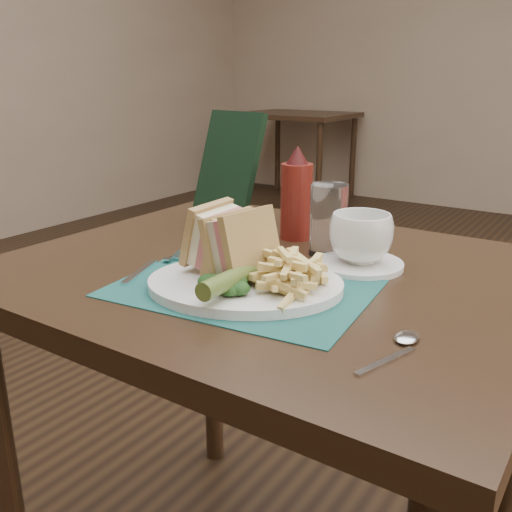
{
  "coord_description": "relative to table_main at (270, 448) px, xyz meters",
  "views": [
    {
      "loc": [
        0.5,
        -1.29,
        1.07
      ],
      "look_at": [
        0.03,
        -0.59,
        0.8
      ],
      "focal_mm": 40.0,
      "sensor_mm": 36.0,
      "label": 1
    }
  ],
  "objects": [
    {
      "name": "sandwich_half_b",
      "position": [
        -0.0,
        -0.11,
        0.45
      ],
      "size": [
        0.09,
        0.12,
        0.11
      ],
      "primitive_type": null,
      "rotation": [
        0.0,
        -0.24,
        -0.14
      ],
      "color": "tan",
      "rests_on": "plate"
    },
    {
      "name": "table_bg_left",
      "position": [
        -2.0,
        3.55,
        0.0
      ],
      "size": [
        0.9,
        0.75,
        0.75
      ],
      "primitive_type": null,
      "color": "black",
      "rests_on": "ground"
    },
    {
      "name": "fork",
      "position": [
        -0.16,
        -0.13,
        0.38
      ],
      "size": [
        0.09,
        0.17,
        0.01
      ],
      "primitive_type": null,
      "rotation": [
        0.0,
        0.0,
        0.35
      ],
      "color": "silver",
      "rests_on": "placemat"
    },
    {
      "name": "saucer",
      "position": [
        0.13,
        0.08,
        0.38
      ],
      "size": [
        0.2,
        0.2,
        0.01
      ],
      "primitive_type": "cylinder",
      "rotation": [
        0.0,
        0.0,
        -0.38
      ],
      "color": "white",
      "rests_on": "table_main"
    },
    {
      "name": "sandwich_half_a",
      "position": [
        -0.06,
        -0.1,
        0.45
      ],
      "size": [
        0.08,
        0.11,
        0.11
      ],
      "primitive_type": null,
      "rotation": [
        0.0,
        0.24,
        0.03
      ],
      "color": "tan",
      "rests_on": "plate"
    },
    {
      "name": "plate",
      "position": [
        0.03,
        -0.12,
        0.38
      ],
      "size": [
        0.37,
        0.34,
        0.01
      ],
      "primitive_type": null,
      "rotation": [
        0.0,
        0.0,
        0.43
      ],
      "color": "white",
      "rests_on": "placemat"
    },
    {
      "name": "floor",
      "position": [
        0.0,
        0.5,
        -0.38
      ],
      "size": [
        7.0,
        7.0,
        0.0
      ],
      "primitive_type": "plane",
      "color": "black",
      "rests_on": "ground"
    },
    {
      "name": "placemat",
      "position": [
        0.02,
        -0.12,
        0.38
      ],
      "size": [
        0.41,
        0.32,
        0.0
      ],
      "primitive_type": "cube",
      "rotation": [
        0.0,
        0.0,
        0.11
      ],
      "color": "#19514D",
      "rests_on": "table_main"
    },
    {
      "name": "check_presenter",
      "position": [
        -0.23,
        0.19,
        0.5
      ],
      "size": [
        0.16,
        0.11,
        0.24
      ],
      "primitive_type": "cube",
      "rotation": [
        -0.31,
        0.0,
        -0.14
      ],
      "color": "black",
      "rests_on": "table_main"
    },
    {
      "name": "coffee_cup",
      "position": [
        0.13,
        0.08,
        0.43
      ],
      "size": [
        0.14,
        0.14,
        0.08
      ],
      "primitive_type": "imported",
      "rotation": [
        0.0,
        0.0,
        0.32
      ],
      "color": "white",
      "rests_on": "saucer"
    },
    {
      "name": "ketchup_bottle",
      "position": [
        -0.05,
        0.17,
        0.47
      ],
      "size": [
        0.08,
        0.08,
        0.19
      ],
      "primitive_type": null,
      "rotation": [
        0.0,
        0.0,
        -0.38
      ],
      "color": "#621710",
      "rests_on": "table_main"
    },
    {
      "name": "table_main",
      "position": [
        0.0,
        0.0,
        0.0
      ],
      "size": [
        0.9,
        0.75,
        0.75
      ],
      "primitive_type": null,
      "color": "black",
      "rests_on": "ground"
    },
    {
      "name": "drinking_glass",
      "position": [
        0.05,
        0.11,
        0.44
      ],
      "size": [
        0.08,
        0.08,
        0.13
      ],
      "primitive_type": "cylinder",
      "rotation": [
        0.0,
        0.0,
        -0.28
      ],
      "color": "white",
      "rests_on": "table_main"
    },
    {
      "name": "pickle_spear",
      "position": [
        0.05,
        -0.19,
        0.41
      ],
      "size": [
        0.03,
        0.12,
        0.03
      ],
      "primitive_type": "cylinder",
      "rotation": [
        1.54,
        0.0,
        0.06
      ],
      "color": "#496024",
      "rests_on": "plate"
    },
    {
      "name": "kale_garnish",
      "position": [
        0.03,
        -0.18,
        0.41
      ],
      "size": [
        0.11,
        0.08,
        0.03
      ],
      "primitive_type": null,
      "color": "#153513",
      "rests_on": "plate"
    },
    {
      "name": "spoon",
      "position": [
        0.3,
        -0.2,
        0.38
      ],
      "size": [
        0.08,
        0.15,
        0.01
      ],
      "primitive_type": null,
      "rotation": [
        0.0,
        0.0,
        -0.3
      ],
      "color": "silver",
      "rests_on": "table_main"
    },
    {
      "name": "fries_pile",
      "position": [
        0.1,
        -0.11,
        0.42
      ],
      "size": [
        0.18,
        0.2,
        0.06
      ],
      "primitive_type": null,
      "color": "#E7CA73",
      "rests_on": "plate"
    }
  ]
}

